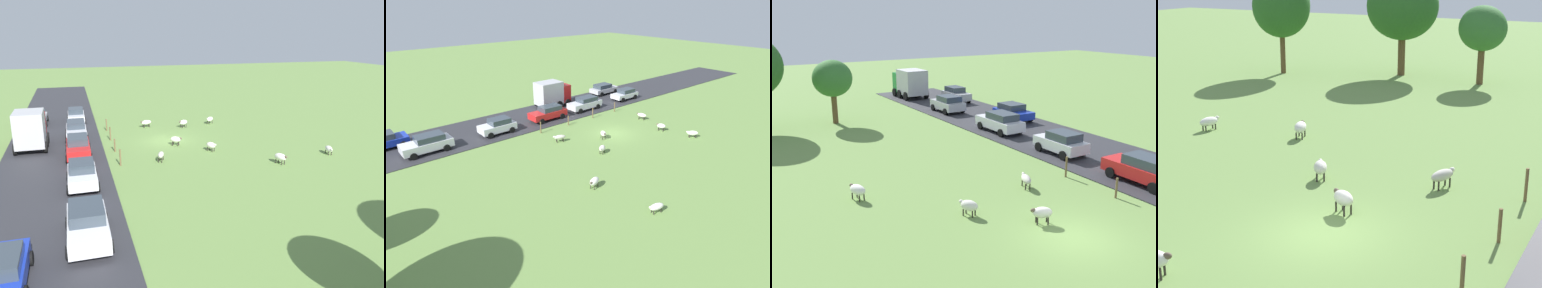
# 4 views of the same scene
# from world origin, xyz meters

# --- Properties ---
(ground_plane) EXTENTS (160.00, 160.00, 0.00)m
(ground_plane) POSITION_xyz_m (0.00, 0.00, 0.00)
(ground_plane) COLOR #6B8E47
(sheep_1) EXTENTS (0.91, 1.06, 0.78)m
(sheep_1) POSITION_xyz_m (-2.71, 4.31, 0.52)
(sheep_1) COLOR silver
(sheep_1) RESTS_ON ground_plane
(sheep_2) EXTENTS (1.08, 0.89, 0.82)m
(sheep_2) POSITION_xyz_m (-0.28, 1.80, 0.56)
(sheep_2) COLOR silver
(sheep_2) RESTS_ON ground_plane
(sheep_3) EXTENTS (0.87, 1.24, 0.83)m
(sheep_3) POSITION_xyz_m (-6.67, 8.99, 0.55)
(sheep_3) COLOR white
(sheep_3) RESTS_ON ground_plane
(sheep_4) EXTENTS (0.73, 1.24, 0.70)m
(sheep_4) POSITION_xyz_m (-11.70, 7.97, 0.46)
(sheep_4) COLOR white
(sheep_4) RESTS_ON ground_plane
(sheep_6) EXTENTS (0.85, 1.31, 0.75)m
(sheep_6) POSITION_xyz_m (1.95, 5.74, 0.52)
(sheep_6) COLOR beige
(sheep_6) RESTS_ON ground_plane
(tree_0) EXTENTS (5.54, 5.54, 7.94)m
(tree_0) POSITION_xyz_m (-9.30, 27.74, 5.32)
(tree_0) COLOR brown
(tree_0) RESTS_ON ground_plane
(tree_1) EXTENTS (3.44, 3.44, 5.64)m
(tree_1) POSITION_xyz_m (-2.73, 26.97, 3.99)
(tree_1) COLOR brown
(tree_1) RESTS_ON ground_plane
(tree_2) EXTENTS (4.54, 4.54, 7.75)m
(tree_2) POSITION_xyz_m (-18.00, 24.04, 5.28)
(tree_2) COLOR brown
(tree_2) RESTS_ON ground_plane
(fence_post_1) EXTENTS (0.12, 0.12, 1.29)m
(fence_post_1) POSITION_xyz_m (5.10, -1.67, 0.64)
(fence_post_1) COLOR brown
(fence_post_1) RESTS_ON ground_plane
(fence_post_2) EXTENTS (0.12, 0.12, 1.13)m
(fence_post_2) POSITION_xyz_m (5.10, 2.09, 0.57)
(fence_post_2) COLOR brown
(fence_post_2) RESTS_ON ground_plane
(fence_post_3) EXTENTS (0.12, 0.12, 1.28)m
(fence_post_3) POSITION_xyz_m (5.10, 5.86, 0.64)
(fence_post_3) COLOR brown
(fence_post_3) RESTS_ON ground_plane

